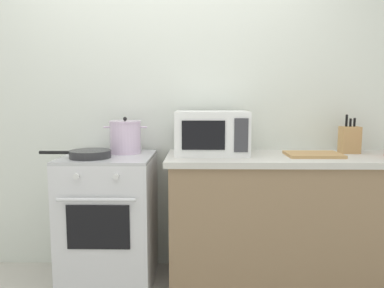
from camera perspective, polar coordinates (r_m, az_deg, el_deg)
The scene contains 9 objects.
back_wall at distance 2.84m, azimuth 1.69°, elevation 5.91°, with size 4.40×0.10×2.50m, color silver.
lower_cabinet_right at distance 2.71m, azimuth 14.80°, elevation -11.81°, with size 1.64×0.56×0.88m, color #8C7051.
countertop_right at distance 2.60m, azimuth 15.11°, elevation -2.16°, with size 1.70×0.60×0.04m, color beige.
stove at distance 2.68m, azimuth -12.59°, elevation -11.51°, with size 0.60×0.64×0.92m.
stock_pot at distance 2.65m, azimuth -10.29°, elevation 1.09°, with size 0.31×0.22×0.26m.
frying_pan at distance 2.50m, azimuth -15.64°, elevation -1.51°, with size 0.47×0.27×0.05m.
microwave at distance 2.56m, azimuth 3.06°, elevation 1.76°, with size 0.50×0.37×0.30m.
cutting_board at distance 2.62m, azimuth 18.30°, elevation -1.56°, with size 0.36×0.26×0.02m, color tan.
knife_block at distance 2.84m, azimuth 23.25°, elevation 0.65°, with size 0.13×0.10×0.27m.
Camera 1 is at (0.26, -1.87, 1.30)m, focal length 34.38 mm.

